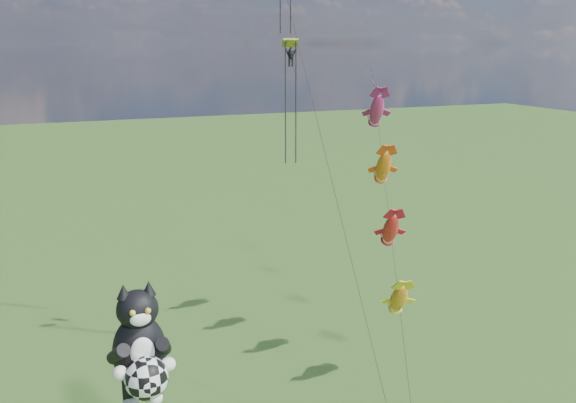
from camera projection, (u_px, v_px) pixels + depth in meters
name	position (u px, v px, depth m)	size (l,w,h in m)	color
cat_kite_rig	(141.00, 350.00, 24.52)	(2.54, 4.13, 11.10)	brown
fish_windsock_rig	(387.00, 198.00, 40.77)	(5.53, 15.06, 18.33)	brown
parafoil_rig	(293.00, 47.00, 38.80)	(1.91, 17.52, 27.93)	brown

